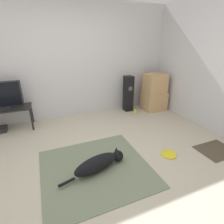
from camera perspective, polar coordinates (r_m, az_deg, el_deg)
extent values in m
plane|color=#BCB29E|center=(2.72, -6.27, -17.56)|extent=(12.00, 12.00, 0.00)
cube|color=silver|center=(4.17, -15.75, 15.32)|extent=(8.00, 0.06, 2.55)
cube|color=slate|center=(2.70, -5.33, -17.72)|extent=(1.52, 1.45, 0.01)
ellipsoid|color=black|center=(2.56, -5.08, -16.59)|extent=(0.71, 0.36, 0.24)
sphere|color=black|center=(2.76, 1.95, -14.11)|extent=(0.17, 0.17, 0.17)
cone|color=black|center=(2.74, 1.43, -12.08)|extent=(0.05, 0.05, 0.08)
cone|color=black|center=(2.68, 2.68, -12.97)|extent=(0.05, 0.05, 0.08)
cylinder|color=black|center=(2.46, -14.58, -21.33)|extent=(0.22, 0.09, 0.04)
cylinder|color=yellow|center=(3.08, 18.02, -13.04)|extent=(0.25, 0.25, 0.02)
torus|color=yellow|center=(3.07, 18.04, -12.93)|extent=(0.25, 0.25, 0.02)
cube|color=tan|center=(4.79, 13.43, 3.60)|extent=(0.58, 0.47, 0.47)
cube|color=tan|center=(4.66, 13.86, 9.12)|extent=(0.52, 0.42, 0.48)
cube|color=black|center=(4.54, 5.34, 5.96)|extent=(0.21, 0.21, 0.91)
cylinder|color=#4C4C51|center=(4.41, 6.06, 7.57)|extent=(0.12, 0.00, 0.12)
cube|color=black|center=(4.10, -32.09, 0.75)|extent=(1.05, 0.46, 0.02)
cylinder|color=black|center=(3.93, -24.71, -2.35)|extent=(0.04, 0.04, 0.45)
cylinder|color=black|center=(4.30, -24.68, -0.26)|extent=(0.04, 0.04, 0.45)
cube|color=#232326|center=(4.09, -32.15, 1.05)|extent=(0.28, 0.20, 0.03)
sphere|color=#C6E033|center=(4.61, 7.56, 0.57)|extent=(0.07, 0.07, 0.07)
sphere|color=#C6E033|center=(4.48, 7.63, -0.08)|extent=(0.07, 0.07, 0.07)
cube|color=#4C4233|center=(3.53, 30.89, -10.62)|extent=(0.63, 0.49, 0.01)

